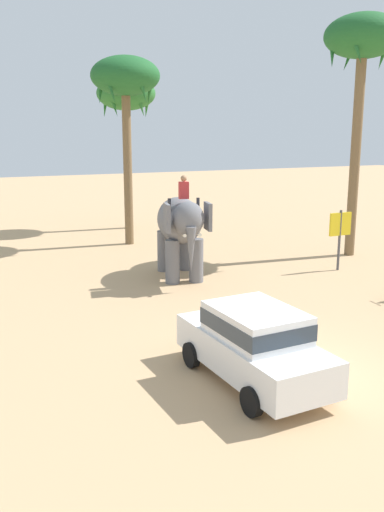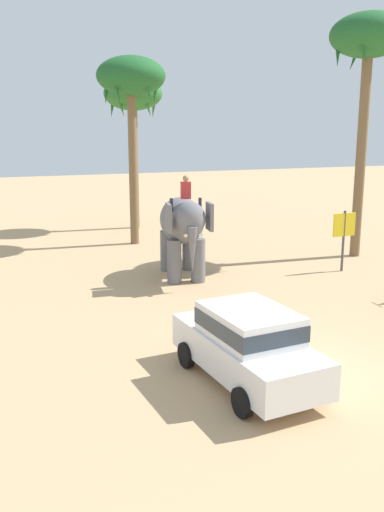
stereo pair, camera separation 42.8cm
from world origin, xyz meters
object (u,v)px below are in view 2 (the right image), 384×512
at_px(car_sedan_foreground, 247,343).
at_px(palm_tree_behind_elephant, 133,98).
at_px(palm_tree_far_back, 368,45).
at_px(signboard_yellow, 344,229).
at_px(elephant_with_mahout, 183,226).
at_px(palm_tree_left_of_road, 131,82).

distance_m(car_sedan_foreground, palm_tree_behind_elephant, 21.29).
height_order(palm_tree_far_back, signboard_yellow, palm_tree_far_back).
relative_size(palm_tree_far_back, signboard_yellow, 4.22).
bearing_deg(elephant_with_mahout, palm_tree_behind_elephant, 81.00).
distance_m(palm_tree_behind_elephant, palm_tree_far_back, 12.83).
distance_m(palm_tree_left_of_road, signboard_yellow, 11.88).
xyz_separation_m(palm_tree_behind_elephant, palm_tree_far_back, (6.64, -10.85, 1.67)).
height_order(elephant_with_mahout, palm_tree_behind_elephant, palm_tree_behind_elephant).
bearing_deg(car_sedan_foreground, palm_tree_behind_elephant, 78.90).
relative_size(car_sedan_foreground, palm_tree_behind_elephant, 0.50).
bearing_deg(palm_tree_left_of_road, signboard_yellow, -55.64).
height_order(elephant_with_mahout, palm_tree_left_of_road, palm_tree_left_of_road).
xyz_separation_m(elephant_with_mahout, signboard_yellow, (6.13, -1.58, -0.30)).
distance_m(car_sedan_foreground, palm_tree_left_of_road, 17.18).
xyz_separation_m(palm_tree_behind_elephant, palm_tree_left_of_road, (-1.47, -4.34, 0.45)).
xyz_separation_m(elephant_with_mahout, palm_tree_behind_elephant, (1.78, 11.26, 5.16)).
distance_m(palm_tree_far_back, signboard_yellow, 7.76).
bearing_deg(palm_tree_behind_elephant, palm_tree_left_of_road, -108.65).
bearing_deg(palm_tree_behind_elephant, car_sedan_foreground, -101.10).
height_order(car_sedan_foreground, signboard_yellow, signboard_yellow).
height_order(elephant_with_mahout, signboard_yellow, elephant_with_mahout).
xyz_separation_m(car_sedan_foreground, palm_tree_left_of_road, (2.46, 15.64, 6.68)).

